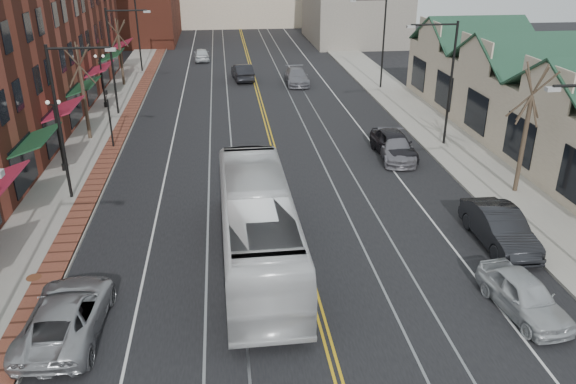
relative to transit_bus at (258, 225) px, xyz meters
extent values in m
cube|color=gray|center=(-10.00, 11.53, -1.66)|extent=(4.00, 120.00, 0.15)
cube|color=gray|center=(14.00, 11.53, -1.66)|extent=(4.00, 120.00, 0.15)
cube|color=#B7A58D|center=(20.00, 11.53, 0.56)|extent=(8.00, 36.00, 4.60)
cylinder|color=black|center=(-9.50, 7.53, 2.41)|extent=(0.16, 0.16, 8.00)
cylinder|color=black|center=(-8.00, 7.53, 6.21)|extent=(3.00, 0.12, 0.12)
cube|color=#999999|center=(-6.50, 7.53, 6.11)|extent=(0.50, 0.25, 0.15)
cylinder|color=black|center=(-9.50, 23.53, 2.41)|extent=(0.16, 0.16, 8.00)
cylinder|color=black|center=(-8.00, 23.53, 6.21)|extent=(3.00, 0.12, 0.12)
cube|color=#999999|center=(-6.50, 23.53, 6.11)|extent=(0.50, 0.25, 0.15)
cylinder|color=black|center=(-9.50, 39.53, 2.41)|extent=(0.16, 0.16, 8.00)
cube|color=#999999|center=(10.50, -2.47, 6.11)|extent=(0.50, 0.25, 0.15)
cylinder|color=black|center=(13.50, 13.53, 2.41)|extent=(0.16, 0.16, 8.00)
cylinder|color=black|center=(12.00, 13.53, 6.21)|extent=(3.00, 0.12, 0.12)
cube|color=#999999|center=(10.50, 13.53, 6.11)|extent=(0.50, 0.25, 0.15)
cylinder|color=black|center=(13.50, 29.53, 2.41)|extent=(0.16, 0.16, 8.00)
cylinder|color=black|center=(12.00, 29.53, 6.21)|extent=(3.00, 0.12, 0.12)
cube|color=#999999|center=(10.50, 29.53, 6.11)|extent=(0.50, 0.25, 0.15)
cylinder|color=black|center=(-10.80, 11.53, -1.39)|extent=(0.28, 0.28, 0.40)
cylinder|color=black|center=(-10.80, 11.53, 0.41)|extent=(0.14, 0.14, 4.00)
cube|color=black|center=(-10.80, 11.53, 2.41)|extent=(0.60, 0.06, 0.06)
sphere|color=white|center=(-11.10, 11.53, 2.56)|extent=(0.24, 0.24, 0.24)
sphere|color=white|center=(-10.50, 11.53, 2.56)|extent=(0.24, 0.24, 0.24)
cylinder|color=black|center=(-10.80, 25.53, -1.39)|extent=(0.28, 0.28, 0.40)
cylinder|color=black|center=(-10.80, 25.53, 0.41)|extent=(0.14, 0.14, 4.00)
cube|color=black|center=(-10.80, 25.53, 2.41)|extent=(0.60, 0.06, 0.06)
sphere|color=white|center=(-11.10, 25.53, 2.56)|extent=(0.24, 0.24, 0.24)
sphere|color=white|center=(-10.50, 25.53, 2.56)|extent=(0.24, 0.24, 0.24)
cylinder|color=#382B21|center=(-10.50, 17.53, 0.86)|extent=(0.24, 0.24, 4.90)
cylinder|color=#382B21|center=(-10.50, 17.53, 3.41)|extent=(0.58, 1.37, 2.90)
cylinder|color=#382B21|center=(-10.50, 17.53, 3.41)|extent=(1.60, 0.66, 2.78)
cylinder|color=#382B21|center=(-10.50, 17.53, 3.41)|extent=(0.53, 1.23, 2.96)
cylinder|color=#382B21|center=(-10.50, 17.53, 3.41)|extent=(1.69, 1.03, 2.64)
cylinder|color=#382B21|center=(-10.50, 17.53, 3.41)|extent=(1.78, 1.29, 2.48)
cylinder|color=#382B21|center=(-10.50, 33.53, 0.69)|extent=(0.24, 0.24, 4.55)
cylinder|color=#382B21|center=(-10.50, 33.53, 3.06)|extent=(0.55, 1.28, 2.69)
cylinder|color=#382B21|center=(-10.50, 33.53, 3.06)|extent=(1.49, 0.62, 2.58)
cylinder|color=#382B21|center=(-10.50, 33.53, 3.06)|extent=(0.50, 1.15, 2.75)
cylinder|color=#382B21|center=(-10.50, 33.53, 3.06)|extent=(1.57, 0.97, 2.45)
cylinder|color=#382B21|center=(-10.50, 33.53, 3.06)|extent=(1.66, 1.20, 2.30)
cylinder|color=#382B21|center=(14.50, 5.53, 1.04)|extent=(0.24, 0.24, 5.25)
cylinder|color=#382B21|center=(14.50, 5.53, 3.76)|extent=(0.61, 1.46, 3.10)
cylinder|color=#382B21|center=(14.50, 5.53, 3.76)|extent=(1.70, 0.70, 2.97)
cylinder|color=#382B21|center=(14.50, 5.53, 3.76)|extent=(0.56, 1.31, 3.17)
cylinder|color=#382B21|center=(14.50, 5.53, 3.76)|extent=(1.80, 1.10, 2.82)
cylinder|color=#382B21|center=(14.50, 5.53, 3.76)|extent=(1.90, 1.37, 2.65)
cylinder|color=#592D19|center=(-9.20, -0.47, -1.58)|extent=(0.60, 0.60, 0.02)
cylinder|color=black|center=(-8.60, 15.53, 0.01)|extent=(0.12, 0.12, 3.20)
imported|color=black|center=(-8.60, 15.53, 1.76)|extent=(0.18, 0.15, 0.90)
imported|color=white|center=(0.00, 0.00, 0.00)|extent=(3.04, 12.49, 3.47)
imported|color=#9C9DA3|center=(-6.98, -4.06, -0.98)|extent=(2.74, 5.57, 1.52)
imported|color=silver|center=(9.50, -4.78, -1.00)|extent=(2.28, 4.51, 1.47)
imported|color=black|center=(10.94, 0.22, -0.89)|extent=(1.81, 5.12, 1.68)
imported|color=slate|center=(9.50, 11.46, -1.03)|extent=(2.51, 5.03, 1.40)
imported|color=black|center=(9.50, 11.97, -0.90)|extent=(2.27, 5.01, 1.67)
imported|color=black|center=(0.85, 34.61, -0.94)|extent=(2.21, 5.00, 1.59)
imported|color=slate|center=(5.95, 32.25, -1.00)|extent=(2.17, 5.13, 1.48)
imported|color=silver|center=(-3.40, 45.02, -1.01)|extent=(1.97, 4.33, 1.44)
camera|label=1|loc=(-1.19, -20.94, 10.95)|focal=35.00mm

